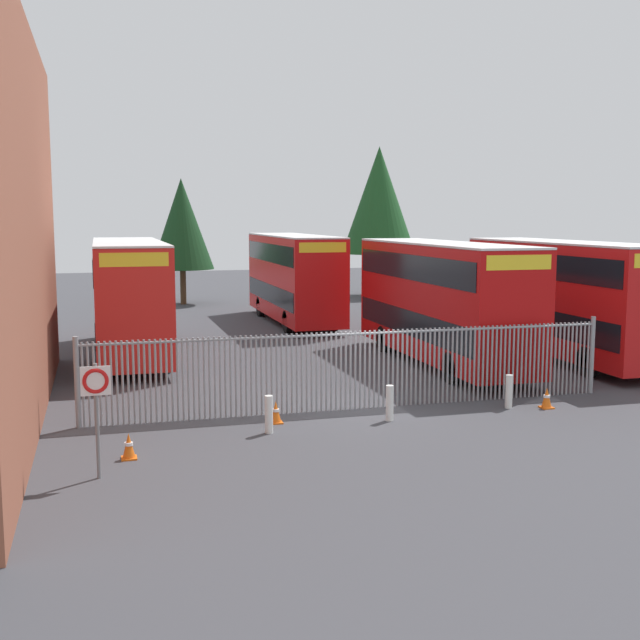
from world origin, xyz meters
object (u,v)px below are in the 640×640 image
(bollard_near_left, at_px, (269,414))
(bollard_center_front, at_px, (390,403))
(double_decker_bus_near_gate, at_px, (563,295))
(traffic_cone_mid_forecourt, at_px, (129,446))
(double_decker_bus_far_back, at_px, (294,275))
(bollard_near_right, at_px, (509,391))
(speed_limit_sign_post, at_px, (96,394))
(double_decker_bus_behind_fence_right, at_px, (129,294))
(traffic_cone_by_gate, at_px, (276,412))
(traffic_cone_near_kerb, at_px, (547,398))
(double_decker_bus_behind_fence_left, at_px, (442,298))

(bollard_near_left, relative_size, bollard_center_front, 1.00)
(double_decker_bus_near_gate, distance_m, traffic_cone_mid_forecourt, 18.48)
(double_decker_bus_far_back, bearing_deg, bollard_near_right, -85.38)
(double_decker_bus_near_gate, bearing_deg, bollard_near_right, -131.65)
(bollard_near_left, bearing_deg, speed_limit_sign_post, -149.00)
(double_decker_bus_far_back, distance_m, traffic_cone_mid_forecourt, 23.00)
(bollard_center_front, bearing_deg, speed_limit_sign_post, -159.41)
(speed_limit_sign_post, bearing_deg, double_decker_bus_behind_fence_right, 85.20)
(bollard_near_right, bearing_deg, double_decker_bus_behind_fence_right, 131.03)
(bollard_center_front, bearing_deg, double_decker_bus_near_gate, 36.10)
(traffic_cone_by_gate, xyz_separation_m, traffic_cone_near_kerb, (7.67, -0.46, 0.00))
(traffic_cone_by_gate, height_order, traffic_cone_mid_forecourt, same)
(traffic_cone_near_kerb, bearing_deg, traffic_cone_mid_forecourt, -171.70)
(double_decker_bus_behind_fence_right, height_order, bollard_near_right, double_decker_bus_behind_fence_right)
(double_decker_bus_near_gate, xyz_separation_m, traffic_cone_by_gate, (-12.46, -6.37, -2.13))
(bollard_near_right, distance_m, traffic_cone_by_gate, 6.66)
(bollard_near_left, distance_m, bollard_near_right, 7.06)
(traffic_cone_by_gate, bearing_deg, double_decker_bus_behind_fence_right, 106.09)
(double_decker_bus_far_back, relative_size, traffic_cone_mid_forecourt, 18.32)
(double_decker_bus_behind_fence_left, xyz_separation_m, speed_limit_sign_post, (-12.06, -9.94, -0.65))
(double_decker_bus_behind_fence_right, bearing_deg, speed_limit_sign_post, -94.80)
(bollard_near_left, height_order, traffic_cone_by_gate, bollard_near_left)
(double_decker_bus_far_back, height_order, traffic_cone_near_kerb, double_decker_bus_far_back)
(traffic_cone_by_gate, relative_size, traffic_cone_mid_forecourt, 1.00)
(bollard_near_right, bearing_deg, bollard_near_left, -174.01)
(double_decker_bus_far_back, height_order, bollard_center_front, double_decker_bus_far_back)
(double_decker_bus_behind_fence_left, bearing_deg, double_decker_bus_far_back, 101.45)
(double_decker_bus_behind_fence_left, relative_size, bollard_near_left, 11.38)
(bollard_near_left, relative_size, traffic_cone_mid_forecourt, 1.61)
(bollard_center_front, height_order, traffic_cone_mid_forecourt, bollard_center_front)
(double_decker_bus_far_back, bearing_deg, double_decker_bus_near_gate, -59.71)
(bollard_center_front, xyz_separation_m, traffic_cone_mid_forecourt, (-6.74, -1.56, -0.19))
(traffic_cone_near_kerb, bearing_deg, bollard_near_left, -176.88)
(double_decker_bus_near_gate, relative_size, bollard_near_right, 11.38)
(traffic_cone_mid_forecourt, bearing_deg, double_decker_bus_near_gate, 27.60)
(double_decker_bus_near_gate, height_order, double_decker_bus_far_back, same)
(bollard_near_right, bearing_deg, double_decker_bus_behind_fence_left, 81.89)
(double_decker_bus_near_gate, height_order, bollard_near_left, double_decker_bus_near_gate)
(double_decker_bus_behind_fence_right, distance_m, speed_limit_sign_post, 14.61)
(double_decker_bus_behind_fence_left, relative_size, double_decker_bus_far_back, 1.00)
(double_decker_bus_behind_fence_right, xyz_separation_m, speed_limit_sign_post, (-1.22, -14.54, -0.65))
(double_decker_bus_behind_fence_right, height_order, traffic_cone_mid_forecourt, double_decker_bus_behind_fence_right)
(bollard_center_front, distance_m, bollard_near_right, 3.74)
(bollard_near_left, xyz_separation_m, traffic_cone_mid_forecourt, (-3.43, -1.23, -0.19))
(bollard_near_left, bearing_deg, traffic_cone_by_gate, 67.57)
(bollard_center_front, bearing_deg, double_decker_bus_behind_fence_right, 117.66)
(double_decker_bus_behind_fence_left, xyz_separation_m, double_decker_bus_far_back, (-2.51, 12.38, 0.00))
(double_decker_bus_near_gate, height_order, double_decker_bus_behind_fence_left, same)
(double_decker_bus_far_back, xyz_separation_m, bollard_near_left, (-5.48, -19.86, -1.95))
(double_decker_bus_behind_fence_left, distance_m, traffic_cone_near_kerb, 7.36)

